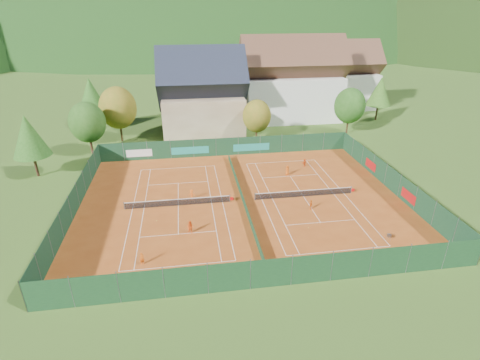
% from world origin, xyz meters
% --- Properties ---
extents(ground, '(600.00, 600.00, 0.00)m').
position_xyz_m(ground, '(0.00, 0.00, -0.02)').
color(ground, '#34561B').
rests_on(ground, ground).
extents(clay_pad, '(40.00, 32.00, 0.01)m').
position_xyz_m(clay_pad, '(0.00, 0.00, 0.01)').
color(clay_pad, '#9F4617').
rests_on(clay_pad, ground).
extents(court_markings_left, '(11.03, 23.83, 0.00)m').
position_xyz_m(court_markings_left, '(-8.00, 0.00, 0.01)').
color(court_markings_left, white).
rests_on(court_markings_left, ground).
extents(court_markings_right, '(11.03, 23.83, 0.00)m').
position_xyz_m(court_markings_right, '(8.00, 0.00, 0.01)').
color(court_markings_right, white).
rests_on(court_markings_right, ground).
extents(tennis_net_left, '(13.30, 0.10, 1.02)m').
position_xyz_m(tennis_net_left, '(-7.85, 0.00, 0.51)').
color(tennis_net_left, '#59595B').
rests_on(tennis_net_left, ground).
extents(tennis_net_right, '(13.30, 0.10, 1.02)m').
position_xyz_m(tennis_net_right, '(8.15, 0.00, 0.51)').
color(tennis_net_right, '#59595B').
rests_on(tennis_net_right, ground).
extents(court_divider, '(0.03, 28.80, 1.00)m').
position_xyz_m(court_divider, '(0.00, 0.00, 0.50)').
color(court_divider, '#14371E').
rests_on(court_divider, ground).
extents(fence_north, '(40.00, 0.10, 3.00)m').
position_xyz_m(fence_north, '(-0.46, 15.99, 1.47)').
color(fence_north, '#14371F').
rests_on(fence_north, ground).
extents(fence_south, '(40.00, 0.04, 3.00)m').
position_xyz_m(fence_south, '(0.00, -16.00, 1.50)').
color(fence_south, '#14371B').
rests_on(fence_south, ground).
extents(fence_west, '(0.04, 32.00, 3.00)m').
position_xyz_m(fence_west, '(-20.00, 0.00, 1.50)').
color(fence_west, '#143822').
rests_on(fence_west, ground).
extents(fence_east, '(0.09, 32.00, 3.00)m').
position_xyz_m(fence_east, '(20.00, 0.05, 1.48)').
color(fence_east, '#143921').
rests_on(fence_east, ground).
extents(chalet, '(16.20, 12.00, 16.00)m').
position_xyz_m(chalet, '(-3.00, 30.00, 6.62)').
color(chalet, '#CEB691').
rests_on(chalet, ground).
extents(hotel_block_a, '(21.60, 11.00, 17.25)m').
position_xyz_m(hotel_block_a, '(16.00, 36.00, 7.38)').
color(hotel_block_a, silver).
rests_on(hotel_block_a, ground).
extents(hotel_block_b, '(17.28, 10.00, 15.50)m').
position_xyz_m(hotel_block_b, '(30.00, 44.00, 6.62)').
color(hotel_block_b, silver).
rests_on(hotel_block_b, ground).
extents(tree_west_front, '(5.72, 5.72, 8.69)m').
position_xyz_m(tree_west_front, '(-22.00, 20.00, 5.39)').
color(tree_west_front, '#4A2A1A').
rests_on(tree_west_front, ground).
extents(tree_west_mid, '(6.44, 6.44, 9.78)m').
position_xyz_m(tree_west_mid, '(-18.00, 26.00, 6.07)').
color(tree_west_mid, '#4C331B').
rests_on(tree_west_mid, ground).
extents(tree_west_back, '(5.60, 5.60, 10.00)m').
position_xyz_m(tree_west_back, '(-24.00, 34.00, 6.74)').
color(tree_west_back, '#4A2D1A').
rests_on(tree_west_back, ground).
extents(tree_center, '(5.01, 5.01, 7.60)m').
position_xyz_m(tree_center, '(6.00, 22.00, 4.72)').
color(tree_center, '#4D371B').
rests_on(tree_center, ground).
extents(tree_east_front, '(5.72, 5.72, 8.69)m').
position_xyz_m(tree_east_front, '(24.00, 24.00, 5.39)').
color(tree_east_front, '#412B17').
rests_on(tree_east_front, ground).
extents(tree_east_mid, '(5.04, 5.04, 9.00)m').
position_xyz_m(tree_east_mid, '(34.00, 32.00, 6.06)').
color(tree_east_mid, '#412D17').
rests_on(tree_east_mid, ground).
extents(tree_west_side, '(5.04, 5.04, 9.00)m').
position_xyz_m(tree_west_side, '(-28.00, 12.00, 6.06)').
color(tree_west_side, '#412517').
rests_on(tree_west_side, ground).
extents(tree_east_back, '(7.15, 7.15, 10.86)m').
position_xyz_m(tree_east_back, '(26.00, 40.00, 6.74)').
color(tree_east_back, '#412617').
rests_on(tree_east_back, ground).
extents(mountain_backdrop, '(820.00, 530.00, 242.00)m').
position_xyz_m(mountain_backdrop, '(28.54, 233.48, -39.64)').
color(mountain_backdrop, black).
rests_on(mountain_backdrop, ground).
extents(ball_hopper, '(0.34, 0.34, 0.80)m').
position_xyz_m(ball_hopper, '(13.85, -10.81, 0.56)').
color(ball_hopper, slate).
rests_on(ball_hopper, ground).
extents(loose_ball_0, '(0.07, 0.07, 0.07)m').
position_xyz_m(loose_ball_0, '(-10.45, -3.27, 0.03)').
color(loose_ball_0, '#CCD833').
rests_on(loose_ball_0, ground).
extents(loose_ball_1, '(0.07, 0.07, 0.07)m').
position_xyz_m(loose_ball_1, '(6.26, -7.29, 0.03)').
color(loose_ball_1, '#CCD833').
rests_on(loose_ball_1, ground).
extents(loose_ball_2, '(0.07, 0.07, 0.07)m').
position_xyz_m(loose_ball_2, '(-0.47, 5.12, 0.03)').
color(loose_ball_2, '#CCD833').
rests_on(loose_ball_2, ground).
extents(loose_ball_3, '(0.07, 0.07, 0.07)m').
position_xyz_m(loose_ball_3, '(-4.82, 8.89, 0.03)').
color(loose_ball_3, '#CCD833').
rests_on(loose_ball_3, ground).
extents(loose_ball_4, '(0.07, 0.07, 0.07)m').
position_xyz_m(loose_ball_4, '(12.50, -3.76, 0.03)').
color(loose_ball_4, '#CCD833').
rests_on(loose_ball_4, ground).
extents(player_left_near, '(0.57, 0.48, 1.32)m').
position_xyz_m(player_left_near, '(-11.36, -11.13, 0.66)').
color(player_left_near, '#DC5D13').
rests_on(player_left_near, ground).
extents(player_left_mid, '(0.90, 0.81, 1.52)m').
position_xyz_m(player_left_mid, '(-6.68, -6.42, 0.76)').
color(player_left_mid, '#F75E15').
rests_on(player_left_mid, ground).
extents(player_left_far, '(0.94, 0.69, 1.31)m').
position_xyz_m(player_left_far, '(-6.26, 1.54, 0.66)').
color(player_left_far, orange).
rests_on(player_left_far, ground).
extents(player_right_near, '(0.69, 0.81, 1.30)m').
position_xyz_m(player_right_near, '(7.80, -3.37, 0.65)').
color(player_right_near, orange).
rests_on(player_right_near, ground).
extents(player_right_far_a, '(0.86, 0.77, 1.48)m').
position_xyz_m(player_right_far_a, '(7.67, 6.92, 0.74)').
color(player_right_far_a, '#E05D13').
rests_on(player_right_far_a, ground).
extents(player_right_far_b, '(1.13, 1.05, 1.27)m').
position_xyz_m(player_right_far_b, '(11.09, 9.57, 0.63)').
color(player_right_far_b, '#E44D14').
rests_on(player_right_far_b, ground).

